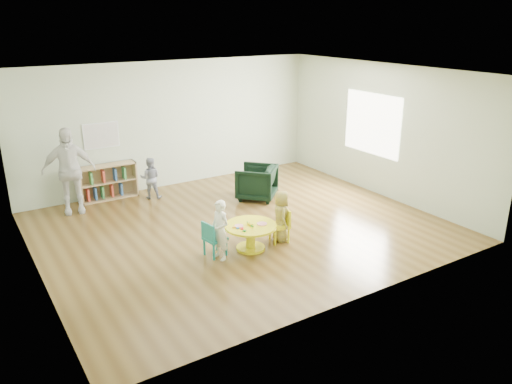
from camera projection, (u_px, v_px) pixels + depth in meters
room at (241, 126)px, 8.63m from camera, size 7.10×7.00×2.80m
activity_table at (251, 232)px, 8.28m from camera, size 0.87×0.87×0.48m
kid_chair_left at (213, 238)px, 8.03m from camera, size 0.37×0.37×0.59m
kid_chair_right at (282, 224)px, 8.58m from camera, size 0.37×0.37×0.58m
bookshelf at (107, 182)px, 10.59m from camera, size 1.20×0.30×0.75m
alphabet_poster at (101, 135)px, 10.37m from camera, size 0.74×0.01×0.54m
armchair at (257, 182)px, 10.59m from camera, size 1.10×1.10×0.72m
child_left at (220, 230)px, 7.89m from camera, size 0.31×0.40×0.99m
child_right at (281, 216)px, 8.57m from camera, size 0.43×0.52×0.90m
toddler at (150, 178)px, 10.59m from camera, size 0.54×0.51×0.89m
adult_caretaker at (69, 171)px, 9.68m from camera, size 1.06×0.60×1.71m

